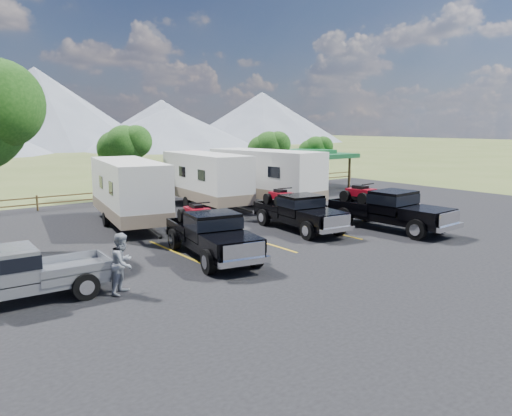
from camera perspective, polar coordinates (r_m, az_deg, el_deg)
ground at (r=21.34m, az=11.01°, el=-5.01°), size 320.00×320.00×0.00m
asphalt_lot at (r=23.38m, az=5.54°, el=-3.54°), size 44.00×34.00×0.04m
stall_lines at (r=24.10m, az=3.94°, el=-3.06°), size 12.12×5.50×0.01m
tree_ne_a at (r=39.31m, az=1.47°, el=6.91°), size 3.11×2.92×4.76m
tree_ne_b at (r=44.03m, az=6.83°, el=6.67°), size 2.77×2.59×4.27m
tree_north at (r=35.43m, az=-14.81°, el=6.87°), size 3.46×3.24×5.25m
rail_fence at (r=36.96m, az=-8.51°, el=2.16°), size 36.12×0.12×1.00m
pavilion at (r=41.95m, az=5.82°, el=6.08°), size 6.20×6.20×3.22m
rig_left at (r=19.94m, az=-5.17°, el=-2.85°), size 3.00×6.40×2.05m
rig_center at (r=25.09m, az=4.83°, el=-0.33°), size 2.61×6.18×2.01m
rig_right at (r=26.01m, az=14.88°, el=-0.05°), size 2.66×6.74×2.21m
trailer_left at (r=26.83m, az=-14.31°, el=1.81°), size 3.94×9.85×3.41m
trailer_center at (r=31.94m, az=-5.74°, el=3.29°), size 3.22×9.93×3.44m
trailer_right at (r=32.57m, az=1.10°, el=3.61°), size 3.58×10.41×3.60m
pickup_silver at (r=16.45m, az=-25.79°, el=-6.87°), size 5.69×2.15×1.69m
person_a at (r=20.00m, az=-5.94°, el=-3.14°), size 0.77×0.73×1.77m
person_b at (r=16.22m, az=-14.99°, el=-6.12°), size 1.19×1.17×1.94m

